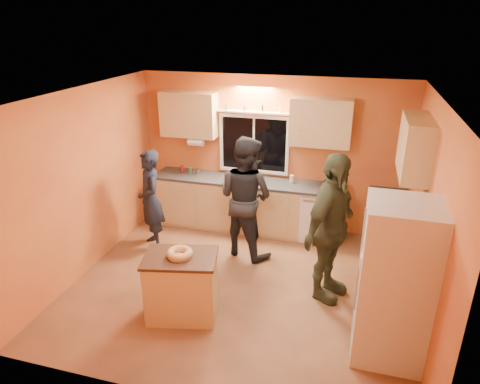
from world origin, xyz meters
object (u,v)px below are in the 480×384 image
(refrigerator, at_px, (395,283))
(person_left, at_px, (151,200))
(island, at_px, (182,286))
(person_center, at_px, (245,197))
(person_right, at_px, (330,229))

(refrigerator, relative_size, person_left, 1.13)
(island, bearing_deg, person_center, 65.77)
(island, height_order, person_right, person_right)
(person_center, height_order, person_right, person_right)
(person_right, bearing_deg, person_left, 99.79)
(refrigerator, distance_m, person_right, 1.15)
(island, distance_m, person_center, 1.80)
(island, xyz_separation_m, person_left, (-1.14, 1.52, 0.37))
(island, relative_size, person_right, 0.49)
(person_left, xyz_separation_m, person_right, (2.81, -0.63, 0.19))
(person_left, relative_size, person_center, 0.85)
(refrigerator, height_order, island, refrigerator)
(island, bearing_deg, person_left, 114.38)
(refrigerator, distance_m, person_center, 2.66)
(island, xyz_separation_m, person_center, (0.35, 1.69, 0.51))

